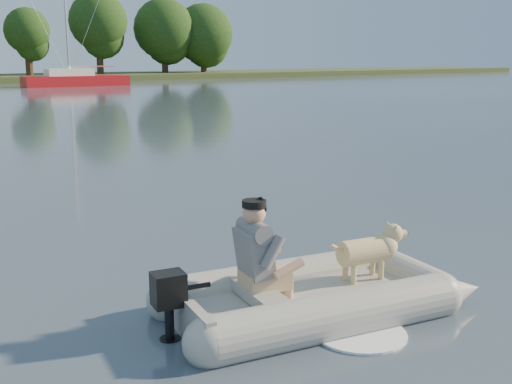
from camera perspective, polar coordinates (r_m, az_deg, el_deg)
water at (r=7.77m, az=5.48°, el=-8.71°), size 160.00×160.00×0.00m
dinghy at (r=7.00m, az=5.43°, el=-5.89°), size 4.97×3.64×1.40m
man at (r=6.67m, az=0.00°, el=-5.09°), size 0.80×0.71×1.09m
dog at (r=7.41m, az=9.56°, el=-5.59°), size 0.97×0.44×0.63m
outboard_motor at (r=6.44m, az=-7.73°, el=-10.30°), size 0.45×0.34×0.80m
sailboat at (r=57.49m, az=-15.79°, el=9.58°), size 8.74×2.76×11.95m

